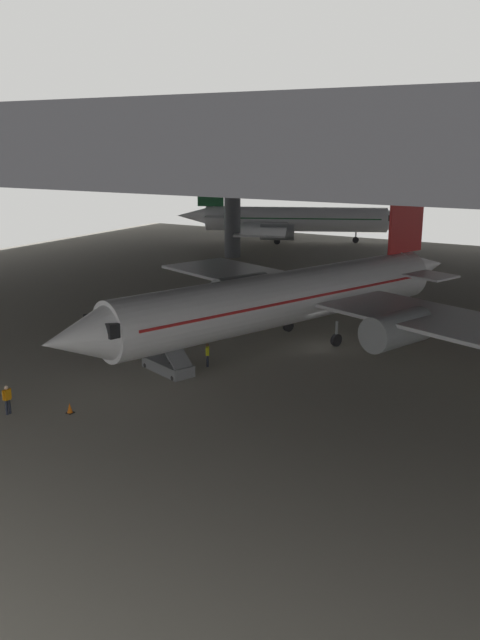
{
  "coord_description": "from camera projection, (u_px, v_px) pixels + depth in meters",
  "views": [
    {
      "loc": [
        18.42,
        -42.72,
        14.05
      ],
      "look_at": [
        -2.95,
        -5.18,
        2.57
      ],
      "focal_mm": 37.59,
      "sensor_mm": 36.0,
      "label": 1
    }
  ],
  "objects": [
    {
      "name": "ground_plane",
      "position": [
        311.0,
        344.0,
        48.29
      ],
      "size": [
        110.0,
        110.0,
        0.0
      ],
      "primitive_type": "plane",
      "color": "gray"
    },
    {
      "name": "hangar_structure",
      "position": [
        381.0,
        143.0,
        56.33
      ],
      "size": [
        121.0,
        99.0,
        14.61
      ],
      "color": "#4C4F54",
      "rests_on": "ground_plane"
    },
    {
      "name": "airplane_main",
      "position": [
        292.0,
        297.0,
        47.37
      ],
      "size": [
        35.31,
        35.47,
        11.51
      ],
      "color": "white",
      "rests_on": "ground_plane"
    },
    {
      "name": "boarding_stairs",
      "position": [
        167.0,
        360.0,
        42.25
      ],
      "size": [
        4.43,
        2.81,
        4.67
      ],
      "color": "slate",
      "rests_on": "ground_plane"
    },
    {
      "name": "crew_worker_near_nose",
      "position": [
        7.0,
        398.0,
        35.53
      ],
      "size": [
        0.26,
        0.55,
        1.61
      ],
      "color": "#232838",
      "rests_on": "ground_plane"
    },
    {
      "name": "crew_worker_by_stairs",
      "position": [
        207.0,
        354.0,
        43.11
      ],
      "size": [
        0.37,
        0.49,
        1.56
      ],
      "color": "#232838",
      "rests_on": "ground_plane"
    },
    {
      "name": "airplane_distant",
      "position": [
        291.0,
        219.0,
        96.48
      ],
      "size": [
        32.25,
        32.3,
        10.77
      ],
      "color": "white",
      "rests_on": "ground_plane"
    },
    {
      "name": "traffic_cone_orange",
      "position": [
        70.0,
        408.0,
        35.81
      ],
      "size": [
        0.36,
        0.36,
        0.6
      ],
      "color": "black",
      "rests_on": "ground_plane"
    }
  ]
}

